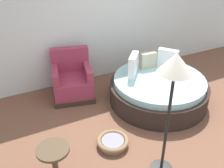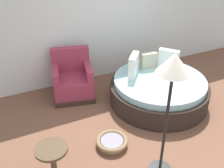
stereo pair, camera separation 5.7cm
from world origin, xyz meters
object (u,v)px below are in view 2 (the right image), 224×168
(side_table, at_px, (52,153))
(floor_lamp, at_px, (172,77))
(red_armchair, at_px, (73,80))
(pet_basket, at_px, (112,142))
(round_daybed, at_px, (158,90))

(side_table, distance_m, floor_lamp, 1.85)
(red_armchair, relative_size, pet_basket, 1.88)
(round_daybed, relative_size, pet_basket, 3.75)
(floor_lamp, bearing_deg, red_armchair, 101.28)
(pet_basket, xyz_separation_m, side_table, (-0.97, -0.19, 0.35))
(round_daybed, height_order, red_armchair, round_daybed)
(red_armchair, distance_m, pet_basket, 1.72)
(side_table, xyz_separation_m, floor_lamp, (1.38, -0.55, 1.11))
(round_daybed, distance_m, red_armchair, 1.73)
(pet_basket, bearing_deg, floor_lamp, -60.86)
(round_daybed, xyz_separation_m, side_table, (-2.33, -0.93, 0.16))
(red_armchair, xyz_separation_m, side_table, (-0.89, -1.89, 0.10))
(side_table, bearing_deg, pet_basket, 11.04)
(red_armchair, distance_m, floor_lamp, 2.76)
(round_daybed, bearing_deg, side_table, -158.14)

